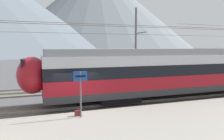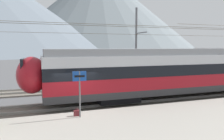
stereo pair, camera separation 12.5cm
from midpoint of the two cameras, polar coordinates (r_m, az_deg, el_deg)
name	(u,v)px [view 2 (the right image)]	position (r m, az deg, el deg)	size (l,w,h in m)	color
ground_plane	(75,113)	(13.76, -9.32, -10.91)	(400.00, 400.00, 0.00)	#565659
track_near	(72,107)	(14.82, -10.06, -9.41)	(120.00, 3.00, 0.28)	#6B6359
track_far	(62,90)	(20.58, -12.60, -5.11)	(120.00, 3.00, 0.28)	#6B6359
train_near_platform	(203,69)	(18.96, 22.62, 0.22)	(27.10, 2.97, 4.27)	#2D2D30
catenary_mast_far_side	(137,45)	(24.54, 6.57, 6.54)	(41.17, 2.55, 8.23)	slate
platform_sign	(80,84)	(11.37, -8.06, -3.55)	(0.70, 0.08, 2.39)	#59595B
handbag_near_sign	(77,113)	(11.97, -8.77, -10.90)	(0.32, 0.18, 0.43)	maroon
mountain_central_peak	(98,10)	(202.92, -3.52, 15.12)	(171.43, 171.43, 72.35)	slate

